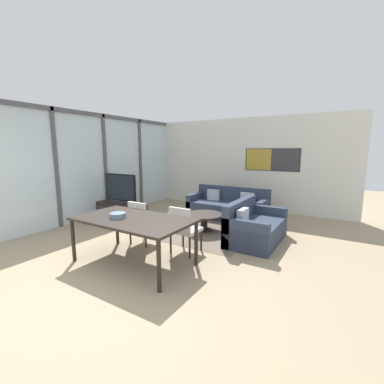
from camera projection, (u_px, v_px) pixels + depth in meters
name	position (u px, v px, depth m)	size (l,w,h in m)	color
ground_plane	(84.00, 284.00, 3.55)	(24.00, 24.00, 0.00)	#9E896B
wall_back	(239.00, 164.00, 8.06)	(6.73, 0.09, 2.80)	silver
window_wall_left	(104.00, 161.00, 7.16)	(0.07, 5.66, 2.80)	silver
area_rug	(204.00, 230.00, 5.89)	(2.21, 2.16, 0.01)	#706051
tv_console	(121.00, 211.00, 6.82)	(1.47, 0.44, 0.44)	black
television	(120.00, 189.00, 6.73)	(1.07, 0.20, 0.78)	#2D2D33
sofa_main	(228.00, 208.00, 6.99)	(2.10, 0.87, 0.82)	#2D384C
sofa_side	(253.00, 228.00, 5.20)	(0.87, 1.51, 0.82)	#2D384C
coffee_table	(204.00, 218.00, 5.84)	(0.86, 0.86, 0.40)	black
dining_table	(133.00, 222.00, 4.11)	(1.92, 1.06, 0.76)	black
dining_chair_left	(142.00, 220.00, 4.99)	(0.46, 0.46, 0.86)	beige
dining_chair_centre	(184.00, 227.00, 4.53)	(0.46, 0.46, 0.86)	beige
fruit_bowl	(118.00, 215.00, 4.12)	(0.26, 0.26, 0.08)	slate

